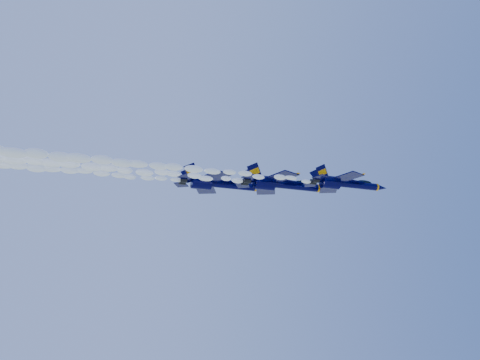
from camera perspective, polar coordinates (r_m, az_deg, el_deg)
name	(u,v)px	position (r m, az deg, el deg)	size (l,w,h in m)	color
jet_lead	(345,184)	(84.51, 12.70, -0.42)	(14.92, 12.24, 5.55)	#00002C
smoke_trail_jet_lead	(125,162)	(73.72, -13.86, 2.11)	(63.19, 2.02, 1.82)	white
jet_second	(282,184)	(87.01, 5.10, -0.50)	(17.44, 14.30, 6.48)	#00002C
smoke_trail_jet_second	(57,164)	(81.04, -21.37, 1.88)	(63.19, 2.36, 2.13)	white
jet_third	(219,184)	(95.69, -2.58, -0.43)	(18.62, 15.27, 6.92)	#00002C
smoke_trail_jet_third	(7,165)	(94.15, -26.53, 1.67)	(63.19, 2.52, 2.27)	white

